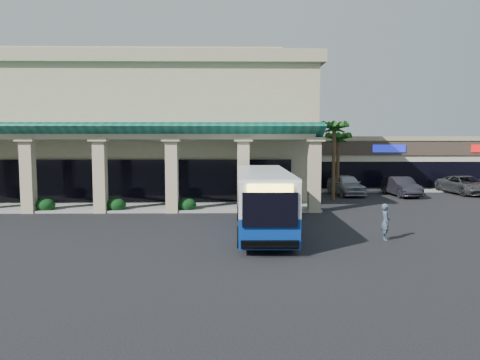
{
  "coord_description": "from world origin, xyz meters",
  "views": [
    {
      "loc": [
        0.78,
        -24.22,
        4.64
      ],
      "look_at": [
        1.27,
        3.63,
        2.2
      ],
      "focal_mm": 35.0,
      "sensor_mm": 36.0,
      "label": 1
    }
  ],
  "objects_px": {
    "car_silver": "(346,185)",
    "pedestrian": "(386,222)",
    "car_white": "(401,187)",
    "transit_bus": "(263,201)",
    "car_gray": "(465,185)"
  },
  "relations": [
    {
      "from": "transit_bus",
      "to": "pedestrian",
      "type": "xyz_separation_m",
      "value": [
        5.53,
        -2.1,
        -0.69
      ]
    },
    {
      "from": "pedestrian",
      "to": "car_silver",
      "type": "distance_m",
      "value": 17.56
    },
    {
      "from": "pedestrian",
      "to": "car_silver",
      "type": "xyz_separation_m",
      "value": [
        2.42,
        17.39,
        0.02
      ]
    },
    {
      "from": "car_silver",
      "to": "car_white",
      "type": "distance_m",
      "value": 4.4
    },
    {
      "from": "transit_bus",
      "to": "car_white",
      "type": "relative_size",
      "value": 2.3
    },
    {
      "from": "pedestrian",
      "to": "car_silver",
      "type": "height_order",
      "value": "car_silver"
    },
    {
      "from": "transit_bus",
      "to": "car_silver",
      "type": "height_order",
      "value": "transit_bus"
    },
    {
      "from": "car_white",
      "to": "transit_bus",
      "type": "bearing_deg",
      "value": -134.78
    },
    {
      "from": "car_white",
      "to": "car_gray",
      "type": "bearing_deg",
      "value": 7.62
    },
    {
      "from": "car_silver",
      "to": "transit_bus",
      "type": "bearing_deg",
      "value": -124.1
    },
    {
      "from": "pedestrian",
      "to": "car_white",
      "type": "xyz_separation_m",
      "value": [
        6.74,
        16.53,
        -0.06
      ]
    },
    {
      "from": "transit_bus",
      "to": "car_silver",
      "type": "distance_m",
      "value": 17.24
    },
    {
      "from": "transit_bus",
      "to": "car_white",
      "type": "distance_m",
      "value": 18.95
    },
    {
      "from": "pedestrian",
      "to": "car_white",
      "type": "height_order",
      "value": "pedestrian"
    },
    {
      "from": "car_silver",
      "to": "pedestrian",
      "type": "bearing_deg",
      "value": -104.55
    }
  ]
}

